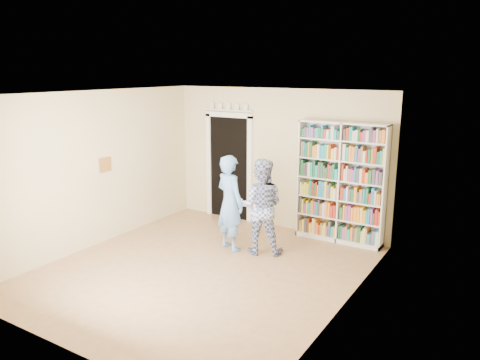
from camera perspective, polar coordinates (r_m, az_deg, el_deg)
The scene contains 11 objects.
floor at distance 7.42m, azimuth -4.67°, elevation -10.88°, with size 5.00×5.00×0.00m, color #936947.
ceiling at distance 6.78m, azimuth -5.10°, elevation 10.43°, with size 5.00×5.00×0.00m, color white.
wall_back at distance 9.06m, azimuth 4.59°, elevation 2.55°, with size 4.50×4.50×0.00m, color beige.
wall_left at distance 8.48m, azimuth -17.18°, elevation 1.26°, with size 5.00×5.00×0.00m, color beige.
wall_right at distance 5.96m, azimuth 12.83°, elevation -3.47°, with size 5.00×5.00×0.00m, color beige.
bookshelf at distance 8.45m, azimuth 12.22°, elevation -0.29°, with size 1.57×0.29×2.16m.
doorway at distance 9.61m, azimuth -1.33°, elevation 2.19°, with size 1.10×0.08×2.43m.
wall_art at distance 8.59m, azimuth -16.12°, elevation 1.81°, with size 0.03×0.25×0.25m, color brown.
man_blue at distance 7.95m, azimuth -1.23°, elevation -2.81°, with size 0.60×0.40×1.65m, color #5E93D2.
man_plaid at distance 7.82m, azimuth 2.55°, elevation -3.23°, with size 0.79×0.61×1.62m, color #324399.
paper_sheet at distance 7.59m, azimuth 2.42°, elevation -2.51°, with size 0.20×0.01×0.29m, color white.
Camera 1 is at (4.05, -5.42, 3.04)m, focal length 35.00 mm.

